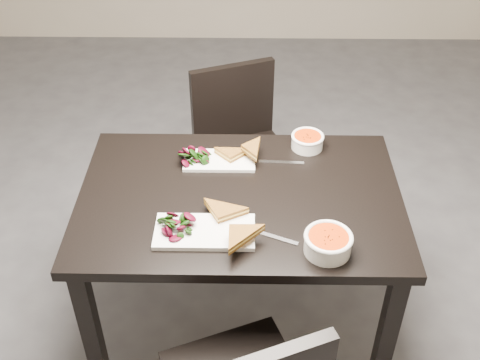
{
  "coord_description": "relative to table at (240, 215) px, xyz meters",
  "views": [
    {
      "loc": [
        0.38,
        -2.15,
        2.15
      ],
      "look_at": [
        0.35,
        -0.47,
        0.82
      ],
      "focal_mm": 44.23,
      "sensor_mm": 36.0,
      "label": 1
    }
  ],
  "objects": [
    {
      "name": "soup_bowl_near",
      "position": [
        0.29,
        -0.29,
        0.14
      ],
      "size": [
        0.16,
        0.16,
        0.07
      ],
      "color": "white",
      "rests_on": "table"
    },
    {
      "name": "sandwich_far",
      "position": [
        -0.02,
        0.19,
        0.14
      ],
      "size": [
        0.17,
        0.17,
        0.05
      ],
      "primitive_type": null,
      "rotation": [
        0.0,
        0.0,
        0.76
      ],
      "color": "#9A6420",
      "rests_on": "plate_far"
    },
    {
      "name": "plate_far",
      "position": [
        -0.08,
        0.2,
        0.11
      ],
      "size": [
        0.28,
        0.14,
        0.01
      ],
      "primitive_type": "cube",
      "color": "white",
      "rests_on": "table"
    },
    {
      "name": "salad_far",
      "position": [
        -0.18,
        0.2,
        0.13
      ],
      "size": [
        0.09,
        0.08,
        0.04
      ],
      "primitive_type": null,
      "color": "black",
      "rests_on": "plate_far"
    },
    {
      "name": "sandwich_near",
      "position": [
        -0.05,
        -0.19,
        0.14
      ],
      "size": [
        0.21,
        0.19,
        0.06
      ],
      "primitive_type": null,
      "rotation": [
        0.0,
        0.0,
        0.48
      ],
      "color": "#9A6420",
      "rests_on": "plate_near"
    },
    {
      "name": "plate_near",
      "position": [
        -0.12,
        -0.21,
        0.11
      ],
      "size": [
        0.34,
        0.17,
        0.02
      ],
      "primitive_type": "cube",
      "color": "white",
      "rests_on": "table"
    },
    {
      "name": "chair_far",
      "position": [
        -0.01,
        0.73,
        -0.17
      ],
      "size": [
        0.54,
        0.54,
        0.85
      ],
      "rotation": [
        0.0,
        0.0,
        0.37
      ],
      "color": "black",
      "rests_on": "ground"
    },
    {
      "name": "cutlery_near",
      "position": [
        0.12,
        -0.22,
        0.1
      ],
      "size": [
        0.17,
        0.09,
        0.0
      ],
      "primitive_type": "cube",
      "rotation": [
        0.0,
        0.0,
        -0.41
      ],
      "color": "silver",
      "rests_on": "table"
    },
    {
      "name": "soup_bowl_far",
      "position": [
        0.27,
        0.31,
        0.13
      ],
      "size": [
        0.13,
        0.13,
        0.06
      ],
      "color": "white",
      "rests_on": "table"
    },
    {
      "name": "cutlery_far",
      "position": [
        0.16,
        0.2,
        0.1
      ],
      "size": [
        0.18,
        0.02,
        0.0
      ],
      "primitive_type": "cube",
      "rotation": [
        0.0,
        0.0,
        -0.05
      ],
      "color": "silver",
      "rests_on": "table"
    },
    {
      "name": "table",
      "position": [
        0.0,
        0.0,
        0.0
      ],
      "size": [
        1.2,
        0.8,
        0.75
      ],
      "color": "black",
      "rests_on": "ground"
    },
    {
      "name": "salad_near",
      "position": [
        -0.22,
        -0.21,
        0.14
      ],
      "size": [
        0.11,
        0.1,
        0.05
      ],
      "primitive_type": null,
      "color": "black",
      "rests_on": "plate_near"
    },
    {
      "name": "ground",
      "position": [
        -0.35,
        0.47,
        -0.65
      ],
      "size": [
        5.0,
        5.0,
        0.0
      ],
      "primitive_type": "plane",
      "color": "#47474C",
      "rests_on": "ground"
    }
  ]
}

